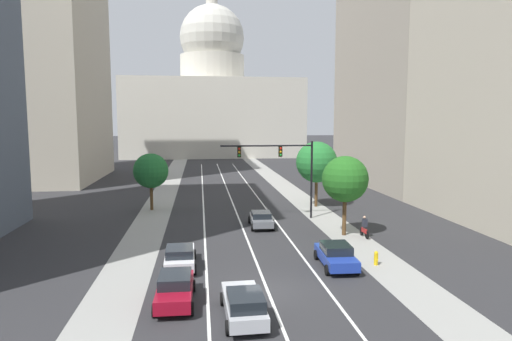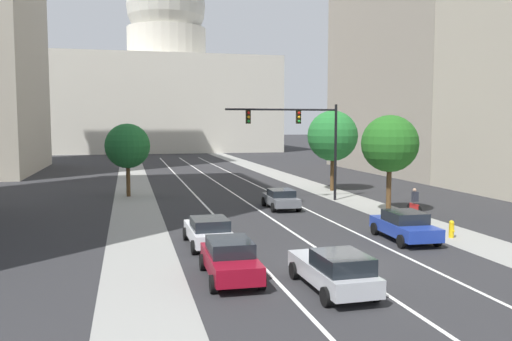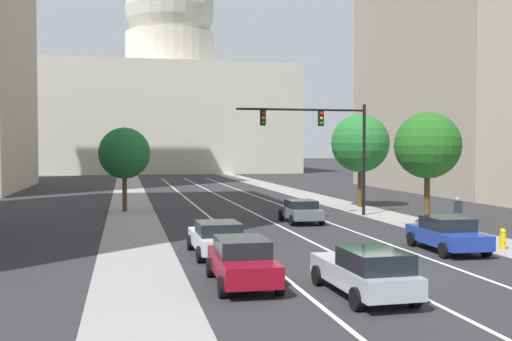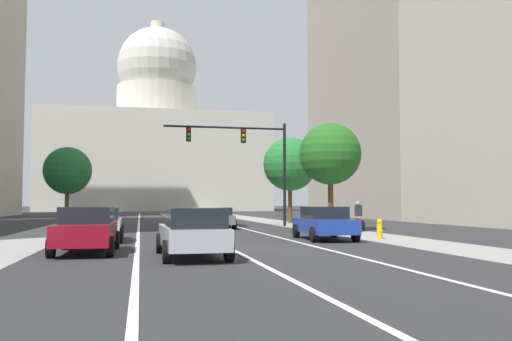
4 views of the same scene
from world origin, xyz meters
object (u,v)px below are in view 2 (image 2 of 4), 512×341
Objects in this scene: car_blue at (405,225)px; street_tree_near_right at (390,144)px; car_gray at (281,198)px; car_silver at (334,270)px; car_crimson at (230,259)px; fire_hydrant at (451,229)px; capitol_building at (167,86)px; car_white at (208,231)px; traffic_signal_mast at (303,131)px; cyclist at (415,202)px; street_tree_far_right at (333,136)px; street_tree_near_left at (128,146)px.

car_blue is 8.83m from street_tree_near_right.
car_silver reaches higher than car_gray.
car_crimson is 13.11m from fire_hydrant.
car_gray is 16.69m from car_crimson.
capitol_building is 99.28m from car_silver.
street_tree_near_right reaches higher than car_white.
car_silver is at bearing -124.41° from car_crimson.
car_blue is 14.62m from traffic_signal_mast.
street_tree_far_right is (-0.51, 12.77, 3.90)m from cyclist.
street_tree_near_left is at bearing 13.25° from car_silver.
car_gray reaches higher than fire_hydrant.
street_tree_near_right is at bearing -60.32° from traffic_signal_mast.
car_blue reaches higher than car_white.
fire_hydrant is at bearing -150.20° from car_gray.
traffic_signal_mast is 7.49m from street_tree_near_right.
cyclist is at bearing -31.27° from car_blue.
cyclist is at bearing -55.70° from traffic_signal_mast.
traffic_signal_mast is at bearing 5.31° from car_blue.
cyclist is at bearing -34.01° from street_tree_near_right.
car_crimson is 0.63× the size of street_tree_far_right.
street_tree_near_right is at bearing -46.03° from car_crimson.
capitol_building is 9.89× the size of car_white.
car_blue is 9.35m from car_silver.
car_blue is 4.97× the size of fire_hydrant.
car_crimson is 20.92m from traffic_signal_mast.
fire_hydrant is 0.13× the size of street_tree_far_right.
car_crimson is (-4.86, -96.13, -12.92)m from capitol_building.
car_silver is at bearing 171.30° from car_gray.
car_blue is at bearing -111.95° from street_tree_near_right.
street_tree_far_right reaches higher than fire_hydrant.
traffic_signal_mast is at bearing -17.01° from car_silver.
car_gray is at bearing -88.85° from capitol_building.
capitol_building reaches higher than car_gray.
capitol_building is 9.51× the size of car_silver.
car_blue is at bearing -86.97° from capitol_building.
car_silver reaches higher than car_white.
cyclist is (10.80, 13.25, 0.09)m from car_silver.
cyclist is (9.19, -85.17, -12.85)m from capitol_building.
cyclist is (14.05, 10.96, 0.07)m from car_crimson.
street_tree_near_right is (7.84, -84.26, -9.18)m from capitol_building.
street_tree_far_right is at bearing -38.58° from car_gray.
street_tree_far_right reaches higher than car_silver.
cyclist is at bearing -118.67° from car_gray.
car_gray is at bearing -11.75° from car_silver.
traffic_signal_mast reaches higher than street_tree_near_right.
traffic_signal_mast is at bearing 31.69° from cyclist.
street_tree_far_right is at bearing -8.81° from car_blue.
capitol_building is 7.60× the size of street_tree_near_left.
car_blue is 23.95m from street_tree_near_left.
car_gray is 11.65m from street_tree_far_right.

